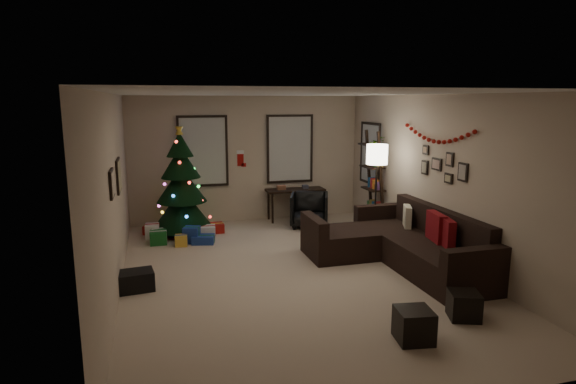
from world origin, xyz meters
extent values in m
plane|color=#C5AC95|center=(0.00, 0.00, 0.00)|extent=(7.00, 7.00, 0.00)
plane|color=white|center=(0.00, 0.00, 2.70)|extent=(7.00, 7.00, 0.00)
plane|color=#C2AC94|center=(0.00, 3.50, 1.35)|extent=(5.00, 0.00, 5.00)
plane|color=#C2AC94|center=(0.00, -3.50, 1.35)|extent=(5.00, 0.00, 5.00)
plane|color=#C2AC94|center=(-2.50, 0.00, 1.35)|extent=(0.00, 7.00, 7.00)
plane|color=#C2AC94|center=(2.50, 0.00, 1.35)|extent=(0.00, 7.00, 7.00)
cube|color=#728CB2|center=(-0.95, 3.47, 1.55)|extent=(0.94, 0.02, 1.35)
cube|color=beige|center=(-0.95, 3.47, 1.55)|extent=(0.94, 0.03, 1.35)
cube|color=#728CB2|center=(0.95, 3.47, 1.55)|extent=(0.94, 0.02, 1.35)
cube|color=beige|center=(0.95, 3.47, 1.55)|extent=(0.94, 0.03, 1.35)
cube|color=#728CB2|center=(2.47, 2.55, 1.50)|extent=(0.05, 0.27, 1.17)
cube|color=beige|center=(2.47, 2.55, 1.50)|extent=(0.05, 0.45, 1.17)
cylinder|color=black|center=(-1.46, 2.73, 0.13)|extent=(0.09, 0.09, 0.26)
cone|color=black|center=(-1.46, 2.73, 0.52)|extent=(1.18, 1.18, 0.82)
cone|color=black|center=(-1.46, 2.73, 1.00)|extent=(0.97, 0.97, 0.69)
cone|color=black|center=(-1.46, 2.73, 1.43)|extent=(0.76, 0.76, 0.61)
cone|color=black|center=(-1.46, 2.73, 1.78)|extent=(0.52, 0.52, 0.48)
cylinder|color=maroon|center=(-1.46, 2.73, 0.02)|extent=(0.95, 0.95, 0.03)
cube|color=silver|center=(-1.05, 2.35, 0.11)|extent=(0.35, 0.28, 0.22)
cube|color=navy|center=(-1.35, 2.05, 0.15)|extent=(0.28, 0.25, 0.30)
cube|color=maroon|center=(-0.80, 2.65, 0.09)|extent=(0.25, 0.30, 0.18)
cube|color=#14591E|center=(-1.95, 2.10, 0.12)|extent=(0.30, 0.22, 0.25)
cube|color=gold|center=(-1.55, 1.90, 0.10)|extent=(0.22, 0.22, 0.20)
cube|color=silver|center=(-2.05, 2.55, 0.14)|extent=(0.26, 0.26, 0.28)
cube|color=navy|center=(-1.15, 1.95, 0.07)|extent=(0.40, 0.30, 0.15)
cube|color=maroon|center=(-2.06, 2.86, 0.09)|extent=(0.30, 0.23, 0.17)
cube|color=#14591E|center=(-1.94, 2.39, 0.11)|extent=(0.24, 0.29, 0.22)
cube|color=black|center=(2.03, -0.22, 0.22)|extent=(0.96, 2.57, 0.45)
cube|color=black|center=(2.41, -0.22, 0.68)|extent=(0.20, 2.57, 0.46)
cube|color=black|center=(2.03, -1.61, 0.35)|extent=(0.96, 0.20, 0.71)
cube|color=black|center=(2.03, 1.16, 0.35)|extent=(0.96, 0.20, 0.71)
cube|color=black|center=(1.09, 0.58, 0.22)|extent=(0.91, 0.96, 0.45)
cube|color=black|center=(0.55, 0.58, 0.35)|extent=(0.18, 0.96, 0.71)
cube|color=maroon|center=(2.21, -0.68, 0.64)|extent=(0.23, 0.47, 0.45)
cube|color=maroon|center=(2.21, -0.40, 0.64)|extent=(0.22, 0.52, 0.50)
cube|color=beige|center=(2.21, 0.48, 0.63)|extent=(0.24, 0.39, 0.37)
cube|color=black|center=(0.69, -2.39, 0.18)|extent=(0.43, 0.43, 0.36)
cube|color=black|center=(1.56, -2.06, 0.17)|extent=(0.45, 0.45, 0.33)
cube|color=black|center=(1.01, 3.22, 0.67)|extent=(1.28, 0.46, 0.05)
cylinder|color=black|center=(0.44, 3.04, 0.32)|extent=(0.05, 0.05, 0.64)
cylinder|color=black|center=(0.44, 3.40, 0.32)|extent=(0.05, 0.05, 0.64)
cylinder|color=black|center=(1.57, 3.04, 0.32)|extent=(0.05, 0.05, 0.64)
cylinder|color=black|center=(1.57, 3.40, 0.32)|extent=(0.05, 0.05, 0.64)
imported|color=black|center=(1.12, 2.57, 0.36)|extent=(0.88, 0.86, 0.72)
cube|color=black|center=(2.32, 1.73, 1.01)|extent=(0.05, 0.05, 2.02)
cube|color=black|center=(2.32, 2.27, 1.01)|extent=(0.05, 0.05, 2.02)
cube|color=black|center=(2.29, 2.00, 0.39)|extent=(0.30, 0.56, 0.03)
cube|color=black|center=(2.29, 2.00, 0.84)|extent=(0.30, 0.56, 0.03)
cube|color=black|center=(2.29, 2.00, 1.29)|extent=(0.30, 0.56, 0.03)
cube|color=black|center=(2.29, 2.00, 1.74)|extent=(0.30, 0.56, 0.03)
imported|color=#4C4C4C|center=(2.30, 1.93, 1.79)|extent=(0.48, 0.44, 0.44)
cylinder|color=black|center=(1.95, 1.20, 0.02)|extent=(0.32, 0.32, 0.03)
cylinder|color=black|center=(1.95, 1.20, 0.80)|extent=(0.03, 0.03, 1.53)
cylinder|color=white|center=(1.95, 1.20, 1.64)|extent=(0.38, 0.38, 0.36)
cube|color=black|center=(-2.48, 0.81, 1.50)|extent=(0.04, 0.60, 0.50)
cube|color=tan|center=(-2.48, 0.81, 1.50)|extent=(0.01, 0.54, 0.45)
cube|color=black|center=(-2.48, -0.49, 1.59)|extent=(0.04, 0.45, 0.35)
cube|color=#C2AC94|center=(-2.48, -0.49, 1.59)|extent=(0.01, 0.41, 0.31)
cube|color=black|center=(2.48, -0.60, 1.55)|extent=(0.03, 0.22, 0.28)
cube|color=black|center=(2.48, -0.25, 1.70)|extent=(0.03, 0.18, 0.22)
cube|color=black|center=(2.48, -0.25, 1.40)|extent=(0.03, 0.20, 0.16)
cube|color=black|center=(2.48, 0.10, 1.58)|extent=(0.03, 0.26, 0.20)
cube|color=black|center=(2.48, 0.45, 1.48)|extent=(0.03, 0.18, 0.24)
cube|color=black|center=(2.48, 0.45, 1.78)|extent=(0.03, 0.16, 0.16)
cube|color=#990F0C|center=(-0.15, 3.51, 1.36)|extent=(0.14, 0.04, 0.30)
cube|color=white|center=(-0.15, 3.51, 1.51)|extent=(0.16, 0.05, 0.08)
cube|color=#990F0C|center=(-0.08, 3.51, 1.23)|extent=(0.10, 0.04, 0.08)
cube|color=#990F0C|center=(0.18, 3.53, 1.54)|extent=(0.14, 0.04, 0.30)
cube|color=white|center=(0.18, 3.53, 1.69)|extent=(0.16, 0.05, 0.08)
cube|color=#990F0C|center=(0.25, 3.53, 1.41)|extent=(0.10, 0.04, 0.08)
cube|color=black|center=(-2.32, -0.05, 0.14)|extent=(0.58, 0.42, 0.27)
camera|label=1|loc=(-1.98, -6.75, 2.61)|focal=30.11mm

